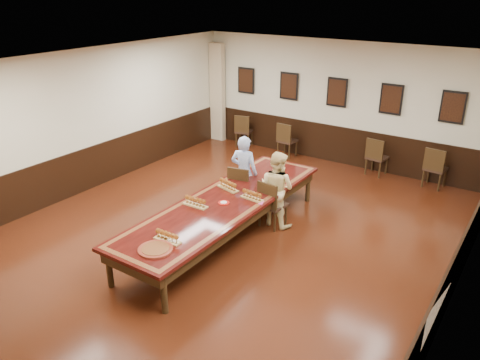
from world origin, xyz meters
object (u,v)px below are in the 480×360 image
Objects in this scene: chair_woman at (273,203)px; conference_table at (225,208)px; chair_man at (242,187)px; carved_platter at (156,249)px; spare_chair_b at (287,139)px; spare_chair_c at (377,156)px; spare_chair_a at (244,130)px; spare_chair_d at (436,167)px; person_woman at (277,189)px; person_man at (244,172)px.

chair_woman is 0.20× the size of conference_table.
carved_platter is (0.56, -3.18, 0.27)m from chair_man.
spare_chair_b is 2.52m from spare_chair_c.
chair_woman is at bearing 118.07° from spare_chair_b.
chair_man is at bearing 106.40° from spare_chair_b.
spare_chair_a is 7.33m from carved_platter.
carved_platter is (-2.55, -6.71, 0.27)m from spare_chair_d.
person_woman reaches higher than spare_chair_c.
spare_chair_b is 6.80m from carved_platter.
spare_chair_a is at bearing -66.90° from person_man.
chair_man reaches higher than spare_chair_c.
spare_chair_a is (-3.24, 3.83, -0.01)m from chair_woman.
spare_chair_c is at bearing 80.33° from carved_platter.
spare_chair_b reaches higher than conference_table.
chair_woman is at bearing 147.45° from person_man.
person_woman is 1.14m from conference_table.
chair_man is at bearing -10.73° from chair_woman.
spare_chair_d reaches higher than carved_platter.
spare_chair_b and spare_chair_c have the same top height.
chair_man reaches higher than chair_woman.
person_man is (0.80, -3.37, 0.31)m from spare_chair_b.
spare_chair_d reaches higher than spare_chair_a.
person_woman is 0.31× the size of conference_table.
chair_man is at bearing 109.06° from conference_table.
person_woman reaches higher than carved_platter.
spare_chair_b is at bearing 104.76° from conference_table.
person_man is at bearing -10.31° from person_woman.
carved_platter is at bearing 88.74° from chair_woman.
spare_chair_d is 1.73× the size of carved_platter.
carved_platter is at bearing 74.49° from spare_chair_d.
person_man reaches higher than spare_chair_d.
person_man is at bearing 70.27° from spare_chair_c.
person_woman is at bearing 85.22° from spare_chair_c.
spare_chair_c is (0.78, 3.82, -0.00)m from chair_woman.
spare_chair_d reaches higher than chair_woman.
conference_table is at bearing 81.53° from spare_chair_c.
carved_platter is at bearing 88.79° from person_woman.
spare_chair_d is at bearing 60.17° from conference_table.
chair_woman is 1.07m from person_man.
chair_woman is 5.02m from spare_chair_a.
conference_table is at bearing 97.85° from person_man.
person_woman is 2.66× the size of carved_platter.
chair_woman reaches higher than carved_platter.
chair_woman is at bearing 90.00° from person_woman.
conference_table is (-0.52, -0.90, 0.12)m from chair_woman.
person_man is at bearing 52.93° from spare_chair_d.
carved_platter is (-1.15, -6.72, 0.28)m from spare_chair_c.
chair_woman is at bearing 82.81° from carved_platter.
conference_table is 2.01m from carved_platter.
person_woman is (1.75, -3.65, 0.28)m from spare_chair_b.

